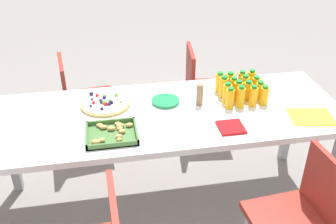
{
  "coord_description": "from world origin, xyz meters",
  "views": [
    {
      "loc": [
        0.34,
        2.06,
        2.03
      ],
      "look_at": [
        -0.02,
        0.03,
        0.78
      ],
      "focal_mm": 41.55,
      "sensor_mm": 36.0,
      "label": 1
    }
  ],
  "objects_px": {
    "juice_bottle_0": "(251,80)",
    "juice_bottle_15": "(230,98)",
    "party_table": "(164,121)",
    "chair_near_left": "(203,86)",
    "juice_bottle_6": "(233,87)",
    "snack_tray": "(112,133)",
    "juice_bottle_1": "(242,81)",
    "fruit_pizza": "(105,103)",
    "cardboard_tube": "(200,95)",
    "juice_bottle_8": "(260,91)",
    "juice_bottle_5": "(245,86)",
    "juice_bottle_13": "(253,96)",
    "juice_bottle_3": "(220,82)",
    "juice_bottle_4": "(256,86)",
    "napkin_stack": "(231,127)",
    "juice_bottle_2": "(230,82)",
    "juice_bottle_14": "(241,97)",
    "paper_folder": "(311,117)",
    "juice_bottle_9": "(248,91)",
    "juice_bottle_10": "(238,91)",
    "plate_stack": "(166,101)",
    "chair_far_left": "(302,214)",
    "juice_bottle_11": "(227,93)",
    "juice_bottle_7": "(224,87)",
    "chair_near_right": "(81,97)",
    "juice_bottle_12": "(264,96)"
  },
  "relations": [
    {
      "from": "juice_bottle_3",
      "to": "juice_bottle_14",
      "type": "height_order",
      "value": "juice_bottle_14"
    },
    {
      "from": "juice_bottle_3",
      "to": "juice_bottle_4",
      "type": "relative_size",
      "value": 1.08
    },
    {
      "from": "juice_bottle_10",
      "to": "juice_bottle_14",
      "type": "xyz_separation_m",
      "value": [
        0.01,
        0.08,
        0.0
      ]
    },
    {
      "from": "party_table",
      "to": "juice_bottle_2",
      "type": "distance_m",
      "value": 0.55
    },
    {
      "from": "juice_bottle_8",
      "to": "fruit_pizza",
      "type": "bearing_deg",
      "value": -5.57
    },
    {
      "from": "paper_folder",
      "to": "fruit_pizza",
      "type": "bearing_deg",
      "value": -16.76
    },
    {
      "from": "juice_bottle_13",
      "to": "juice_bottle_14",
      "type": "relative_size",
      "value": 0.98
    },
    {
      "from": "juice_bottle_2",
      "to": "juice_bottle_5",
      "type": "xyz_separation_m",
      "value": [
        -0.08,
        0.07,
        0.0
      ]
    },
    {
      "from": "juice_bottle_3",
      "to": "plate_stack",
      "type": "distance_m",
      "value": 0.41
    },
    {
      "from": "juice_bottle_4",
      "to": "juice_bottle_12",
      "type": "bearing_deg",
      "value": 91.46
    },
    {
      "from": "cardboard_tube",
      "to": "juice_bottle_8",
      "type": "bearing_deg",
      "value": -179.98
    },
    {
      "from": "juice_bottle_9",
      "to": "juice_bottle_4",
      "type": "bearing_deg",
      "value": -141.05
    },
    {
      "from": "juice_bottle_7",
      "to": "juice_bottle_13",
      "type": "height_order",
      "value": "juice_bottle_7"
    },
    {
      "from": "fruit_pizza",
      "to": "paper_folder",
      "type": "relative_size",
      "value": 1.24
    },
    {
      "from": "juice_bottle_12",
      "to": "fruit_pizza",
      "type": "relative_size",
      "value": 0.42
    },
    {
      "from": "party_table",
      "to": "napkin_stack",
      "type": "bearing_deg",
      "value": 145.48
    },
    {
      "from": "juice_bottle_1",
      "to": "juice_bottle_2",
      "type": "xyz_separation_m",
      "value": [
        0.09,
        0.0,
        -0.0
      ]
    },
    {
      "from": "juice_bottle_5",
      "to": "juice_bottle_3",
      "type": "bearing_deg",
      "value": -27.95
    },
    {
      "from": "plate_stack",
      "to": "chair_far_left",
      "type": "bearing_deg",
      "value": 124.62
    },
    {
      "from": "chair_near_left",
      "to": "juice_bottle_6",
      "type": "xyz_separation_m",
      "value": [
        -0.02,
        0.66,
        0.32
      ]
    },
    {
      "from": "juice_bottle_13",
      "to": "fruit_pizza",
      "type": "relative_size",
      "value": 0.45
    },
    {
      "from": "juice_bottle_2",
      "to": "juice_bottle_7",
      "type": "relative_size",
      "value": 0.92
    },
    {
      "from": "juice_bottle_0",
      "to": "cardboard_tube",
      "type": "distance_m",
      "value": 0.43
    },
    {
      "from": "juice_bottle_8",
      "to": "juice_bottle_9",
      "type": "distance_m",
      "value": 0.08
    },
    {
      "from": "chair_near_left",
      "to": "juice_bottle_13",
      "type": "distance_m",
      "value": 0.88
    },
    {
      "from": "juice_bottle_0",
      "to": "juice_bottle_5",
      "type": "distance_m",
      "value": 0.11
    },
    {
      "from": "juice_bottle_1",
      "to": "napkin_stack",
      "type": "bearing_deg",
      "value": 64.27
    },
    {
      "from": "juice_bottle_4",
      "to": "juice_bottle_7",
      "type": "relative_size",
      "value": 0.88
    },
    {
      "from": "juice_bottle_7",
      "to": "chair_near_right",
      "type": "bearing_deg",
      "value": -33.14
    },
    {
      "from": "chair_far_left",
      "to": "juice_bottle_8",
      "type": "xyz_separation_m",
      "value": [
        -0.03,
        -0.79,
        0.32
      ]
    },
    {
      "from": "chair_near_left",
      "to": "juice_bottle_14",
      "type": "bearing_deg",
      "value": 7.59
    },
    {
      "from": "juice_bottle_4",
      "to": "juice_bottle_13",
      "type": "relative_size",
      "value": 0.92
    },
    {
      "from": "juice_bottle_2",
      "to": "juice_bottle_8",
      "type": "height_order",
      "value": "juice_bottle_2"
    },
    {
      "from": "juice_bottle_5",
      "to": "fruit_pizza",
      "type": "distance_m",
      "value": 0.93
    },
    {
      "from": "juice_bottle_6",
      "to": "juice_bottle_11",
      "type": "relative_size",
      "value": 0.95
    },
    {
      "from": "juice_bottle_5",
      "to": "juice_bottle_13",
      "type": "height_order",
      "value": "juice_bottle_5"
    },
    {
      "from": "juice_bottle_0",
      "to": "juice_bottle_15",
      "type": "distance_m",
      "value": 0.32
    },
    {
      "from": "juice_bottle_13",
      "to": "snack_tray",
      "type": "xyz_separation_m",
      "value": [
        0.91,
        0.18,
        -0.06
      ]
    },
    {
      "from": "juice_bottle_15",
      "to": "plate_stack",
      "type": "distance_m",
      "value": 0.42
    },
    {
      "from": "juice_bottle_6",
      "to": "snack_tray",
      "type": "height_order",
      "value": "juice_bottle_6"
    },
    {
      "from": "juice_bottle_1",
      "to": "juice_bottle_3",
      "type": "distance_m",
      "value": 0.16
    },
    {
      "from": "juice_bottle_5",
      "to": "juice_bottle_13",
      "type": "distance_m",
      "value": 0.15
    },
    {
      "from": "party_table",
      "to": "chair_near_left",
      "type": "height_order",
      "value": "chair_near_left"
    },
    {
      "from": "plate_stack",
      "to": "juice_bottle_9",
      "type": "bearing_deg",
      "value": 174.13
    },
    {
      "from": "fruit_pizza",
      "to": "juice_bottle_0",
      "type": "bearing_deg",
      "value": -177.06
    },
    {
      "from": "snack_tray",
      "to": "juice_bottle_10",
      "type": "bearing_deg",
      "value": -162.7
    },
    {
      "from": "chair_near_right",
      "to": "juice_bottle_15",
      "type": "height_order",
      "value": "juice_bottle_15"
    },
    {
      "from": "juice_bottle_0",
      "to": "juice_bottle_1",
      "type": "xyz_separation_m",
      "value": [
        0.07,
        -0.0,
        -0.0
      ]
    },
    {
      "from": "juice_bottle_4",
      "to": "plate_stack",
      "type": "relative_size",
      "value": 0.73
    },
    {
      "from": "chair_far_left",
      "to": "juice_bottle_3",
      "type": "relative_size",
      "value": 5.81
    }
  ]
}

